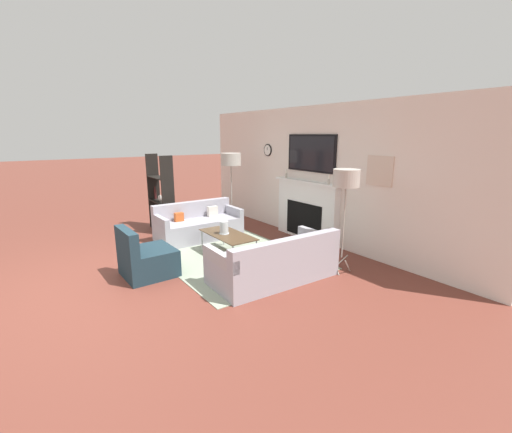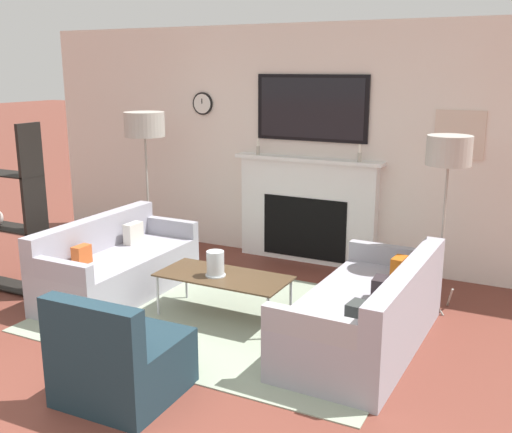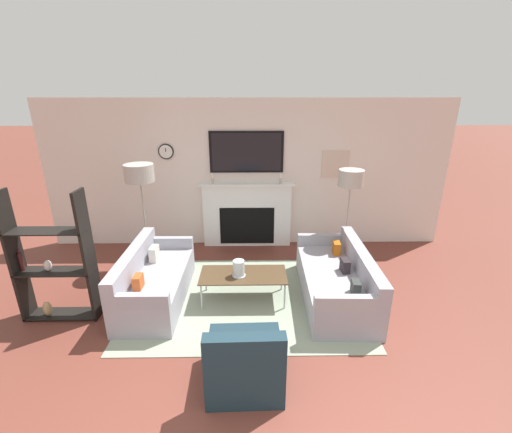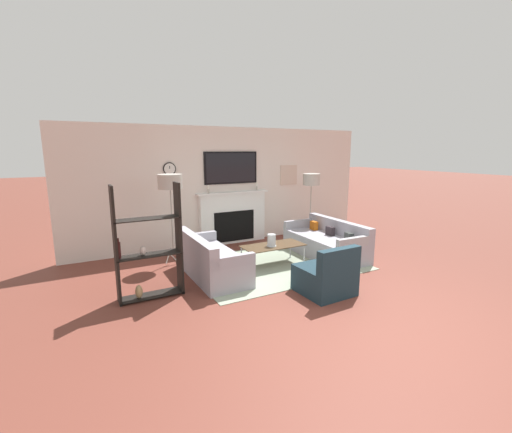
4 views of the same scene
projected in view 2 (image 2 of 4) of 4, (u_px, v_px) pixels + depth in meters
fireplace_wall at (311, 157)px, 6.86m from camera, size 7.39×0.28×2.70m
area_rug at (229, 316)px, 5.47m from camera, size 3.20×2.32×0.01m
couch_left at (116, 267)px, 5.97m from camera, size 0.77×1.74×0.76m
couch_right at (367, 315)px, 4.84m from camera, size 0.92×1.92×0.73m
armchair at (120, 362)px, 4.08m from camera, size 0.76×0.76×0.79m
coffee_table at (223, 278)px, 5.37m from camera, size 1.19×0.55×0.41m
hurricane_candle at (215, 265)px, 5.33m from camera, size 0.18×0.18×0.23m
floor_lamp_left at (144, 126)px, 6.73m from camera, size 0.45×0.45×1.74m
floor_lamp_right at (449, 153)px, 5.29m from camera, size 0.40×0.40×1.64m
shelf_unit at (2, 216)px, 6.02m from camera, size 0.94×0.28×1.71m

